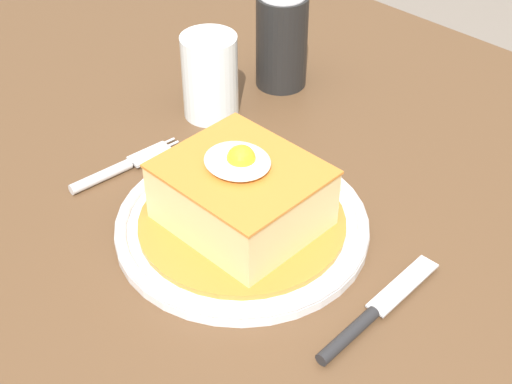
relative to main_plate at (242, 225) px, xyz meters
name	(u,v)px	position (x,y,z in m)	size (l,w,h in m)	color
dining_table	(304,287)	(0.04, 0.05, -0.10)	(1.44, 0.96, 0.73)	brown
main_plate	(242,225)	(0.00, 0.00, 0.00)	(0.26, 0.26, 0.02)	white
sandwich_meal	(242,198)	(0.00, 0.00, 0.04)	(0.21, 0.21, 0.10)	orange
fork	(117,169)	(-0.17, -0.03, 0.00)	(0.03, 0.14, 0.01)	silver
knife	(365,320)	(0.17, -0.01, 0.00)	(0.02, 0.17, 0.01)	#262628
soda_can	(282,41)	(-0.17, 0.24, 0.05)	(0.07, 0.07, 0.12)	black
drinking_glass	(210,82)	(-0.18, 0.13, 0.04)	(0.07, 0.07, 0.10)	gold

